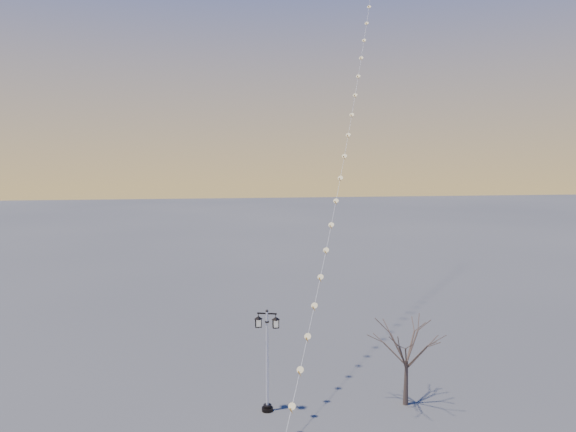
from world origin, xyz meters
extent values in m
cylinder|color=black|center=(-0.47, 2.84, 0.09)|extent=(0.60, 0.60, 0.17)
cylinder|color=black|center=(-0.47, 2.84, 0.25)|extent=(0.43, 0.43, 0.15)
cylinder|color=white|center=(-0.47, 2.84, 2.83)|extent=(0.14, 0.14, 5.02)
cylinder|color=black|center=(-0.47, 2.84, 4.75)|extent=(0.21, 0.21, 0.06)
cube|color=black|center=(-0.47, 2.84, 5.18)|extent=(0.99, 0.34, 0.06)
sphere|color=black|center=(-0.47, 2.84, 5.31)|extent=(0.15, 0.15, 0.15)
pyramid|color=black|center=(-0.90, 2.97, 5.02)|extent=(0.47, 0.47, 0.15)
cube|color=beige|center=(-0.90, 2.97, 4.69)|extent=(0.28, 0.28, 0.36)
cube|color=black|center=(-0.90, 2.97, 4.49)|extent=(0.32, 0.32, 0.04)
pyramid|color=black|center=(-0.03, 2.72, 5.02)|extent=(0.47, 0.47, 0.15)
cube|color=beige|center=(-0.03, 2.72, 4.69)|extent=(0.28, 0.28, 0.36)
cube|color=black|center=(-0.03, 2.72, 4.49)|extent=(0.32, 0.32, 0.04)
cone|color=#48392F|center=(6.88, 2.50, 1.21)|extent=(0.29, 0.29, 2.42)
cone|color=orange|center=(8.01, 17.47, 20.85)|extent=(0.09, 0.09, 0.32)
camera|label=1|loc=(-3.02, -22.59, 12.99)|focal=32.27mm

